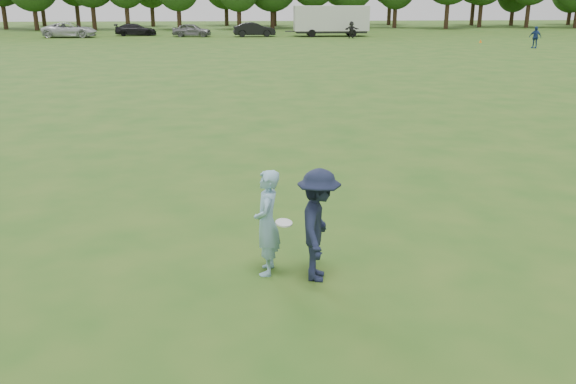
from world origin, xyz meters
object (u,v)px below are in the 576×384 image
defender (319,225)px  car_e (192,30)px  player_far_b (535,37)px  car_c (70,30)px  field_cone (481,41)px  cargo_trailer (331,19)px  thrower (267,223)px  player_far_d (351,30)px  car_d (136,30)px  car_f (254,30)px

defender → car_e: defender is taller
player_far_b → car_c: player_far_b is taller
field_cone → cargo_trailer: size_ratio=0.03×
thrower → player_far_d: 56.67m
player_far_d → car_d: size_ratio=0.38×
field_cone → car_e: bearing=159.2°
car_c → car_f: car_c is taller
car_d → car_f: car_f is taller
car_e → car_f: (6.72, -0.28, 0.04)m
car_d → car_f: (13.08, -2.55, 0.09)m
car_e → player_far_d: bearing=-95.1°
field_cone → defender: bearing=-113.5°
defender → field_cone: bearing=-12.4°
player_far_b → car_e: bearing=-158.4°
car_d → field_cone: car_d is taller
thrower → defender: size_ratio=0.96×
defender → car_c: bearing=29.3°
player_far_b → field_cone: bearing=161.1°
car_d → field_cone: (34.28, -12.89, -0.50)m
car_c → car_e: size_ratio=1.34×
defender → player_far_d: defender is taller
defender → player_far_d: (10.13, 55.88, -0.04)m
car_f → car_c: bearing=85.4°
player_far_d → cargo_trailer: size_ratio=0.19×
thrower → car_f: thrower is taller
thrower → car_c: (-18.66, 59.00, -0.10)m
car_c → car_e: car_c is taller
car_e → cargo_trailer: cargo_trailer is taller
car_f → field_cone: car_f is taller
thrower → field_cone: (22.09, 48.60, -0.72)m
car_e → field_cone: bearing=-103.7°
player_far_b → cargo_trailer: bearing=-176.6°
car_c → car_e: (12.83, 0.22, -0.07)m
defender → player_far_b: 48.77m
car_c → cargo_trailer: 27.90m
car_c → player_far_b: bearing=-109.6°
car_c → car_d: car_c is taller
car_e → car_f: bearing=-85.3°
player_far_b → car_d: size_ratio=0.40×
player_far_b → car_f: player_far_b is taller
thrower → car_e: bearing=-167.2°
car_c → cargo_trailer: bearing=-88.8°
car_c → car_d: 6.94m
car_c → player_far_d: bearing=-95.1°
car_d → field_cone: 36.63m
car_d → car_e: 6.75m
car_c → thrower: bearing=-161.0°
player_far_d → thrower: bearing=-116.8°
cargo_trailer → car_d: bearing=173.0°
player_far_b → player_far_d: bearing=-173.7°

